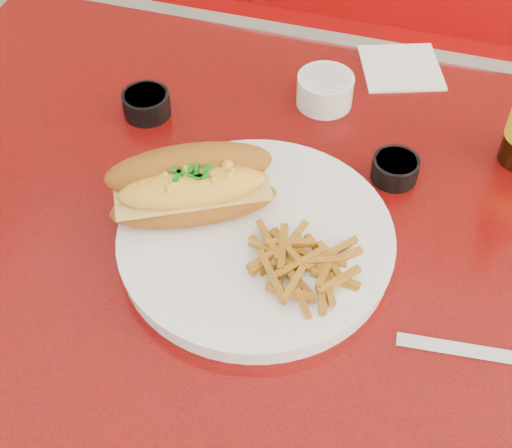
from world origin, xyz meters
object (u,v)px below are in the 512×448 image
(gravy_ramekin, at_px, (325,89))
(dinner_plate, at_px, (256,240))
(fork, at_px, (305,239))
(sauce_cup_left, at_px, (146,103))
(sauce_cup_right, at_px, (395,168))
(booth_bench_far, at_px, (375,120))
(diner_table, at_px, (294,313))
(mac_hoagie, at_px, (192,186))

(gravy_ramekin, bearing_deg, dinner_plate, -92.99)
(fork, relative_size, sauce_cup_left, 1.98)
(sauce_cup_right, bearing_deg, booth_bench_far, 97.45)
(fork, xyz_separation_m, gravy_ramekin, (-0.04, 0.27, 0.00))
(diner_table, height_order, sauce_cup_left, sauce_cup_left)
(booth_bench_far, bearing_deg, diner_table, -90.00)
(booth_bench_far, bearing_deg, gravy_ramekin, -92.88)
(mac_hoagie, bearing_deg, booth_bench_far, 53.47)
(diner_table, height_order, sauce_cup_right, sauce_cup_right)
(dinner_plate, relative_size, gravy_ramekin, 3.53)
(mac_hoagie, xyz_separation_m, sauce_cup_left, (-0.13, 0.17, -0.04))
(mac_hoagie, distance_m, sauce_cup_right, 0.26)
(diner_table, relative_size, gravy_ramekin, 12.08)
(dinner_plate, height_order, fork, same)
(gravy_ramekin, height_order, sauce_cup_right, gravy_ramekin)
(booth_bench_far, relative_size, mac_hoagie, 5.61)
(diner_table, bearing_deg, mac_hoagie, -173.46)
(fork, bearing_deg, dinner_plate, 109.67)
(diner_table, relative_size, fork, 8.22)
(fork, distance_m, gravy_ramekin, 0.27)
(dinner_plate, bearing_deg, sauce_cup_right, 50.29)
(booth_bench_far, bearing_deg, fork, -89.19)
(mac_hoagie, relative_size, fork, 1.43)
(gravy_ramekin, relative_size, sauce_cup_left, 1.34)
(sauce_cup_left, xyz_separation_m, sauce_cup_right, (0.34, -0.03, -0.00))
(diner_table, height_order, fork, fork)
(gravy_ramekin, relative_size, sauce_cup_right, 1.32)
(gravy_ramekin, height_order, sauce_cup_left, gravy_ramekin)
(dinner_plate, height_order, mac_hoagie, mac_hoagie)
(mac_hoagie, relative_size, sauce_cup_left, 2.82)
(mac_hoagie, distance_m, gravy_ramekin, 0.28)
(booth_bench_far, xyz_separation_m, sauce_cup_right, (0.09, -0.68, 0.50))
(gravy_ramekin, xyz_separation_m, sauce_cup_left, (-0.23, -0.09, -0.01))
(gravy_ramekin, bearing_deg, sauce_cup_left, -157.72)
(dinner_plate, distance_m, sauce_cup_right, 0.21)
(mac_hoagie, bearing_deg, sauce_cup_left, 100.12)
(mac_hoagie, height_order, fork, mac_hoagie)
(diner_table, distance_m, sauce_cup_right, 0.24)
(diner_table, height_order, booth_bench_far, booth_bench_far)
(sauce_cup_right, bearing_deg, gravy_ramekin, 134.92)
(diner_table, xyz_separation_m, booth_bench_far, (0.00, 0.81, -0.32))
(dinner_plate, distance_m, fork, 0.06)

